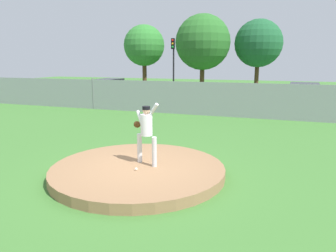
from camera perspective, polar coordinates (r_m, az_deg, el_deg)
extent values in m
plane|color=#427A33|center=(14.10, 5.11, -0.79)|extent=(80.00, 80.00, 0.00)
cube|color=#2B2B2D|center=(22.30, 10.82, 3.64)|extent=(44.00, 7.00, 0.01)
cylinder|color=#99704C|center=(8.62, -5.44, -8.00)|extent=(4.65, 4.65, 0.26)
cylinder|color=silver|center=(8.77, -5.16, -3.99)|extent=(0.13, 0.13, 0.81)
cylinder|color=silver|center=(8.38, -2.49, -4.70)|extent=(0.13, 0.13, 0.81)
cylinder|color=silver|center=(8.41, -3.92, 0.20)|extent=(0.32, 0.32, 0.58)
cylinder|color=silver|center=(8.27, -2.82, 2.72)|extent=(0.41, 0.23, 0.46)
cylinder|color=silver|center=(8.46, -5.05, 1.29)|extent=(0.29, 0.19, 0.46)
ellipsoid|color=#4C2D14|center=(8.58, -5.61, 0.28)|extent=(0.20, 0.12, 0.18)
sphere|color=tan|center=(8.34, -3.96, 2.82)|extent=(0.20, 0.20, 0.20)
cylinder|color=black|center=(8.33, -3.97, 3.29)|extent=(0.21, 0.21, 0.09)
sphere|color=white|center=(8.22, -5.80, -7.76)|extent=(0.07, 0.07, 0.07)
cube|color=gray|center=(17.79, 8.54, 4.80)|extent=(39.69, 0.03, 1.89)
cylinder|color=slate|center=(20.87, -13.42, 5.74)|extent=(0.07, 0.07, 1.99)
cube|color=maroon|center=(25.96, -10.69, 6.26)|extent=(1.75, 4.47, 0.73)
cube|color=black|center=(25.91, -10.74, 7.73)|extent=(1.61, 2.46, 0.61)
cylinder|color=black|center=(27.19, -9.16, 5.77)|extent=(1.80, 0.64, 0.64)
cylinder|color=black|center=(24.83, -12.29, 5.11)|extent=(1.80, 0.64, 0.64)
cube|color=#146066|center=(22.15, 23.32, 4.57)|extent=(2.12, 4.40, 0.69)
cube|color=black|center=(22.08, 23.46, 6.30)|extent=(1.86, 2.46, 0.65)
cylinder|color=black|center=(23.51, 23.29, 4.08)|extent=(1.97, 0.75, 0.64)
cylinder|color=black|center=(20.86, 23.21, 3.25)|extent=(1.97, 0.75, 0.64)
cylinder|color=black|center=(28.01, 1.01, 10.52)|extent=(0.14, 0.14, 4.96)
cube|color=black|center=(27.87, 0.90, 14.69)|extent=(0.28, 0.24, 0.90)
sphere|color=red|center=(27.78, 0.82, 15.26)|extent=(0.18, 0.18, 0.18)
sphere|color=orange|center=(27.76, 0.82, 14.71)|extent=(0.18, 0.18, 0.18)
sphere|color=green|center=(27.75, 0.82, 14.15)|extent=(0.18, 0.18, 0.18)
cylinder|color=#4C331E|center=(33.14, -4.26, 9.11)|extent=(0.43, 0.43, 3.17)
sphere|color=#338232|center=(33.15, -4.34, 14.35)|extent=(4.14, 4.14, 4.14)
cylinder|color=#4C331E|center=(31.50, 6.18, 8.78)|extent=(0.44, 0.44, 2.99)
sphere|color=#2D6D29|center=(31.51, 6.32, 14.87)|extent=(5.30, 5.30, 5.30)
cylinder|color=#4C331E|center=(32.28, 15.75, 8.61)|extent=(0.40, 0.40, 3.14)
sphere|color=#1F5C32|center=(32.29, 16.06, 14.21)|extent=(4.54, 4.54, 4.54)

